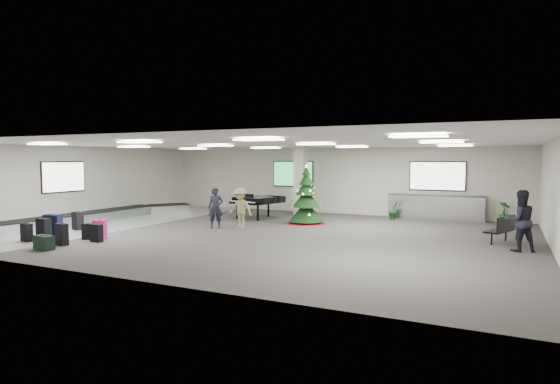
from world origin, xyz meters
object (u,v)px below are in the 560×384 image
at_px(pink_suitcase, 100,229).
at_px(traveler_bench, 520,221).
at_px(baggage_carousel, 101,216).
at_px(christmas_tree, 306,203).
at_px(grand_piano, 257,200).
at_px(potted_plant_right, 505,213).
at_px(bench, 502,228).
at_px(traveler_a, 216,208).
at_px(service_counter, 436,207).
at_px(potted_plant_left, 393,210).
at_px(traveler_b, 240,208).

height_order(pink_suitcase, traveler_bench, traveler_bench).
relative_size(baggage_carousel, christmas_tree, 3.94).
xyz_separation_m(pink_suitcase, traveler_bench, (12.47, 3.73, 0.57)).
distance_m(grand_piano, potted_plant_right, 10.39).
distance_m(baggage_carousel, bench, 15.62).
xyz_separation_m(pink_suitcase, grand_piano, (2.09, 7.04, 0.50)).
bearing_deg(potted_plant_right, bench, -90.53).
relative_size(pink_suitcase, traveler_bench, 0.37).
height_order(baggage_carousel, traveler_a, traveler_a).
bearing_deg(traveler_bench, service_counter, -86.68).
xyz_separation_m(christmas_tree, bench, (7.31, -1.48, -0.36)).
relative_size(grand_piano, traveler_bench, 1.29).
distance_m(bench, potted_plant_right, 4.96).
relative_size(service_counter, potted_plant_left, 4.94).
xyz_separation_m(pink_suitcase, potted_plant_left, (7.66, 9.25, 0.09)).
bearing_deg(pink_suitcase, bench, 9.64).
relative_size(baggage_carousel, service_counter, 2.40).
xyz_separation_m(baggage_carousel, traveler_b, (6.50, 0.74, 0.56)).
height_order(pink_suitcase, bench, bench).
bearing_deg(traveler_bench, grand_piano, -40.76).
relative_size(christmas_tree, traveler_b, 1.59).
height_order(baggage_carousel, christmas_tree, christmas_tree).
relative_size(christmas_tree, grand_piano, 1.08).
bearing_deg(grand_piano, traveler_a, -76.78).
relative_size(grand_piano, traveler_b, 1.47).
bearing_deg(potted_plant_left, bench, -44.45).
bearing_deg(traveler_a, bench, -27.66).
relative_size(traveler_bench, potted_plant_right, 1.94).
relative_size(pink_suitcase, grand_piano, 0.29).
distance_m(service_counter, potted_plant_right, 2.75).
relative_size(baggage_carousel, traveler_a, 6.22).
bearing_deg(baggage_carousel, pink_suitcase, -43.60).
bearing_deg(christmas_tree, baggage_carousel, -159.28).
bearing_deg(pink_suitcase, baggage_carousel, 123.49).
height_order(bench, potted_plant_left, bench).
distance_m(pink_suitcase, potted_plant_left, 12.01).
bearing_deg(potted_plant_left, traveler_bench, -48.95).
xyz_separation_m(pink_suitcase, christmas_tree, (4.70, 6.47, 0.53)).
bearing_deg(potted_plant_right, potted_plant_left, -171.08).
relative_size(traveler_a, traveler_bench, 0.88).
distance_m(service_counter, pink_suitcase, 13.73).
height_order(traveler_a, potted_plant_right, traveler_a).
bearing_deg(potted_plant_left, baggage_carousel, -152.22).
bearing_deg(baggage_carousel, traveler_bench, 1.34).
height_order(baggage_carousel, potted_plant_right, potted_plant_right).
bearing_deg(traveler_a, potted_plant_right, -2.94).
distance_m(potted_plant_left, potted_plant_right, 4.45).
distance_m(christmas_tree, grand_piano, 2.68).
height_order(pink_suitcase, christmas_tree, christmas_tree).
bearing_deg(potted_plant_right, traveler_a, -148.00).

